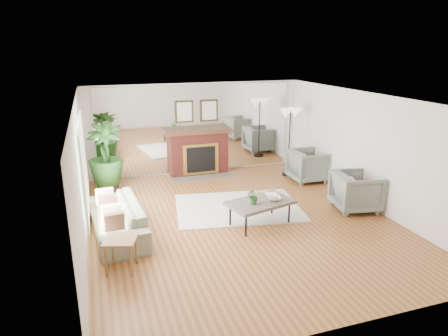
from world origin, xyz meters
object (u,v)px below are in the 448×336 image
object	(u,v)px
sofa	(117,219)
armchair_front	(356,191)
fireplace	(199,151)
armchair_back	(308,165)
coffee_table	(260,203)
floor_lamp	(290,118)
potted_ficus	(106,157)
side_table	(121,244)

from	to	relation	value
sofa	armchair_front	world-z (taller)	armchair_front
fireplace	armchair_front	distance (m)	4.39
fireplace	armchair_back	world-z (taller)	fireplace
coffee_table	armchair_front	world-z (taller)	armchair_front
fireplace	coffee_table	xyz separation A→B (m)	(0.29, -3.60, -0.19)
armchair_front	armchair_back	bearing A→B (deg)	10.17
armchair_back	floor_lamp	bearing A→B (deg)	25.26
potted_ficus	floor_lamp	size ratio (longest dim) A/B	0.93
coffee_table	armchair_back	xyz separation A→B (m)	(2.31, 2.15, -0.05)
coffee_table	sofa	size ratio (longest dim) A/B	0.66
sofa	armchair_front	size ratio (longest dim) A/B	2.35
armchair_back	armchair_front	world-z (taller)	armchair_front
sofa	side_table	xyz separation A→B (m)	(-0.02, -1.34, 0.15)
floor_lamp	coffee_table	bearing A→B (deg)	-126.39
armchair_back	fireplace	bearing A→B (deg)	61.71
fireplace	side_table	xyz separation A→B (m)	(-2.47, -4.47, -0.19)
armchair_front	floor_lamp	bearing A→B (deg)	16.05
coffee_table	floor_lamp	bearing A→B (deg)	53.61
armchair_front	side_table	xyz separation A→B (m)	(-5.07, -0.95, 0.05)
coffee_table	armchair_front	bearing A→B (deg)	1.96
armchair_back	sofa	bearing A→B (deg)	109.28
fireplace	armchair_back	xyz separation A→B (m)	(2.60, -1.46, -0.24)
coffee_table	armchair_back	bearing A→B (deg)	42.92
side_table	potted_ficus	xyz separation A→B (m)	(-0.03, 3.69, 0.46)
potted_ficus	floor_lamp	bearing A→B (deg)	-0.80
armchair_front	potted_ficus	distance (m)	5.81
armchair_back	side_table	distance (m)	5.90
fireplace	coffee_table	world-z (taller)	fireplace
fireplace	sofa	xyz separation A→B (m)	(-2.45, -3.13, -0.34)
coffee_table	armchair_back	size ratio (longest dim) A/B	1.55
potted_ficus	sofa	bearing A→B (deg)	-88.76
fireplace	floor_lamp	bearing A→B (deg)	-20.02
coffee_table	floor_lamp	world-z (taller)	floor_lamp
side_table	coffee_table	bearing A→B (deg)	17.41
fireplace	armchair_front	size ratio (longest dim) A/B	2.20
fireplace	floor_lamp	distance (m)	2.64
armchair_front	potted_ficus	world-z (taller)	potted_ficus
potted_ficus	armchair_front	bearing A→B (deg)	-28.28
sofa	side_table	world-z (taller)	sofa
armchair_back	floor_lamp	xyz separation A→B (m)	(-0.28, 0.61, 1.17)
sofa	coffee_table	bearing A→B (deg)	75.50
sofa	side_table	bearing A→B (deg)	-5.46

